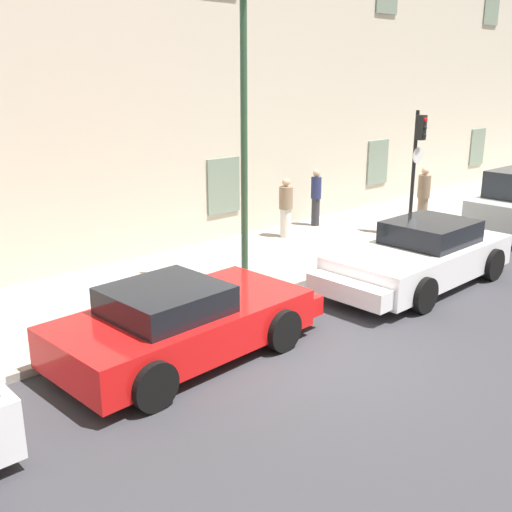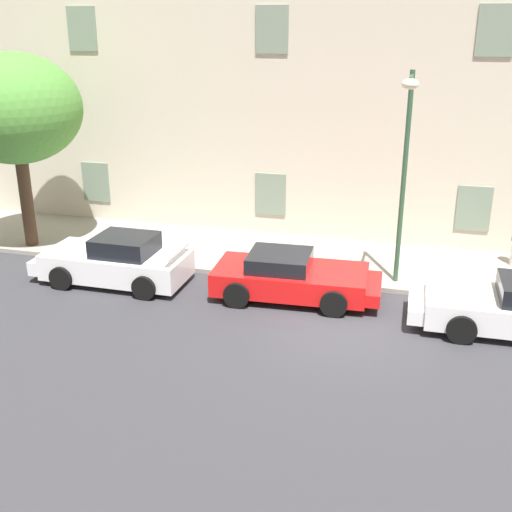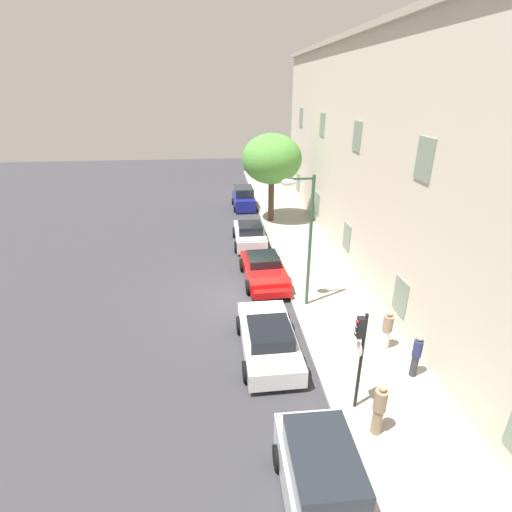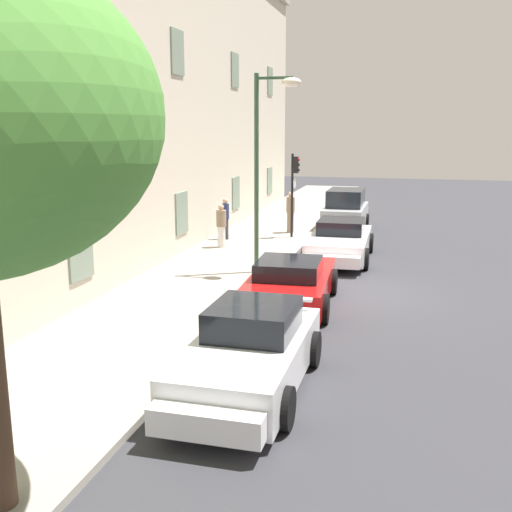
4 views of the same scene
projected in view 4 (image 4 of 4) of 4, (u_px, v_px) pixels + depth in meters
The scene contains 12 objects.
ground_plane at pixel (349, 293), 17.11m from camera, with size 80.00×80.00×0.00m, color #333338.
sidewalk at pixel (203, 281), 18.18m from camera, with size 60.00×4.05×0.14m, color gray.
building_facade at pixel (58, 77), 18.02m from camera, with size 43.15×5.44×12.16m.
sportscar_red_lead at pixel (247, 357), 10.62m from camera, with size 4.65×2.14×1.49m.
sportscar_yellow_flank at pixel (291, 282), 15.95m from camera, with size 4.76×2.41×1.30m.
sportscar_white_middle at pixel (339, 243), 21.22m from camera, with size 5.11×2.28×1.38m.
hatchback_parked at pixel (345, 212), 27.18m from camera, with size 3.87×1.95×1.89m.
traffic_light at pixel (294, 181), 24.53m from camera, with size 0.44×0.36×3.44m.
street_lamp at pixel (270, 139), 18.02m from camera, with size 0.44×1.42×6.06m.
pedestrian_admiring at pixel (221, 226), 22.75m from camera, with size 0.49×0.49×1.65m.
pedestrian_strolling at pixel (290, 212), 25.90m from camera, with size 0.51×0.51×1.77m.
pedestrian_bystander at pixel (225, 218), 24.36m from camera, with size 0.43×0.43×1.69m.
Camera 4 is at (-16.64, -1.56, 4.64)m, focal length 42.12 mm.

